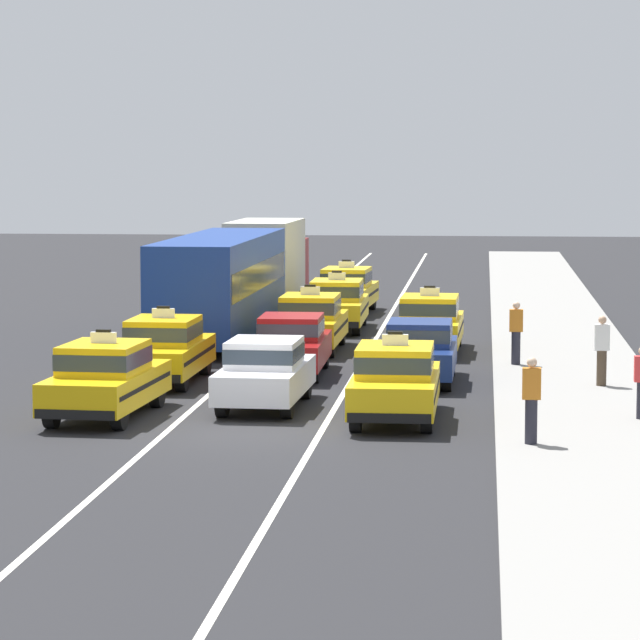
# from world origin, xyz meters

# --- Properties ---
(ground_plane) EXTENTS (160.00, 160.00, 0.00)m
(ground_plane) POSITION_xyz_m (0.00, 0.00, 0.00)
(ground_plane) COLOR #232326
(lane_stripe_left_center) EXTENTS (0.14, 80.00, 0.01)m
(lane_stripe_left_center) POSITION_xyz_m (-1.60, 20.00, 0.00)
(lane_stripe_left_center) COLOR silver
(lane_stripe_left_center) RESTS_ON ground
(lane_stripe_center_right) EXTENTS (0.14, 80.00, 0.01)m
(lane_stripe_center_right) POSITION_xyz_m (1.60, 20.00, 0.00)
(lane_stripe_center_right) COLOR silver
(lane_stripe_center_right) RESTS_ON ground
(sidewalk_curb) EXTENTS (4.00, 90.00, 0.15)m
(sidewalk_curb) POSITION_xyz_m (7.20, 15.00, 0.07)
(sidewalk_curb) COLOR gray
(sidewalk_curb) RESTS_ON ground
(taxi_left_nearest) EXTENTS (2.05, 4.65, 1.96)m
(taxi_left_nearest) POSITION_xyz_m (-3.28, 1.42, 0.88)
(taxi_left_nearest) COLOR black
(taxi_left_nearest) RESTS_ON ground
(taxi_left_second) EXTENTS (1.87, 4.58, 1.96)m
(taxi_left_second) POSITION_xyz_m (-3.05, 6.83, 0.88)
(taxi_left_second) COLOR black
(taxi_left_second) RESTS_ON ground
(bus_left_third) EXTENTS (2.63, 11.22, 3.22)m
(bus_left_third) POSITION_xyz_m (-3.17, 16.25, 1.82)
(bus_left_third) COLOR black
(bus_left_third) RESTS_ON ground
(box_truck_left_fourth) EXTENTS (2.43, 7.01, 3.27)m
(box_truck_left_fourth) POSITION_xyz_m (-3.17, 27.35, 1.78)
(box_truck_left_fourth) COLOR black
(box_truck_left_fourth) RESTS_ON ground
(sedan_center_nearest) EXTENTS (1.88, 4.35, 1.58)m
(sedan_center_nearest) POSITION_xyz_m (0.01, 3.12, 0.85)
(sedan_center_nearest) COLOR black
(sedan_center_nearest) RESTS_ON ground
(sedan_center_second) EXTENTS (1.82, 4.32, 1.58)m
(sedan_center_second) POSITION_xyz_m (-0.03, 8.54, 0.85)
(sedan_center_second) COLOR black
(sedan_center_second) RESTS_ON ground
(taxi_center_third) EXTENTS (1.85, 4.57, 1.96)m
(taxi_center_third) POSITION_xyz_m (-0.10, 13.74, 0.88)
(taxi_center_third) COLOR black
(taxi_center_third) RESTS_ON ground
(taxi_center_fourth) EXTENTS (1.87, 4.58, 1.96)m
(taxi_center_fourth) POSITION_xyz_m (0.17, 19.30, 0.88)
(taxi_center_fourth) COLOR black
(taxi_center_fourth) RESTS_ON ground
(taxi_center_fifth) EXTENTS (2.02, 4.64, 1.96)m
(taxi_center_fifth) POSITION_xyz_m (0.01, 24.87, 0.88)
(taxi_center_fifth) COLOR black
(taxi_center_fifth) RESTS_ON ground
(taxi_right_nearest) EXTENTS (1.82, 4.56, 1.96)m
(taxi_right_nearest) POSITION_xyz_m (3.06, 1.65, 0.88)
(taxi_right_nearest) COLOR black
(taxi_right_nearest) RESTS_ON ground
(sedan_right_second) EXTENTS (1.80, 4.32, 1.58)m
(sedan_right_second) POSITION_xyz_m (3.35, 7.47, 0.85)
(sedan_right_second) COLOR black
(sedan_right_second) RESTS_ON ground
(taxi_right_third) EXTENTS (1.91, 4.60, 1.96)m
(taxi_right_third) POSITION_xyz_m (3.38, 13.74, 0.88)
(taxi_right_third) COLOR black
(taxi_right_third) RESTS_ON ground
(pedestrian_near_crosswalk) EXTENTS (0.36, 0.24, 1.70)m
(pedestrian_near_crosswalk) POSITION_xyz_m (5.88, -1.65, 1.01)
(pedestrian_near_crosswalk) COLOR #23232D
(pedestrian_near_crosswalk) RESTS_ON sidewalk_curb
(pedestrian_by_storefront) EXTENTS (0.36, 0.24, 1.71)m
(pedestrian_by_storefront) POSITION_xyz_m (7.81, 6.44, 1.02)
(pedestrian_by_storefront) COLOR #473828
(pedestrian_by_storefront) RESTS_ON sidewalk_curb
(pedestrian_trailing) EXTENTS (0.36, 0.24, 1.69)m
(pedestrian_trailing) POSITION_xyz_m (5.81, 10.19, 1.01)
(pedestrian_trailing) COLOR #23232D
(pedestrian_trailing) RESTS_ON sidewalk_curb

